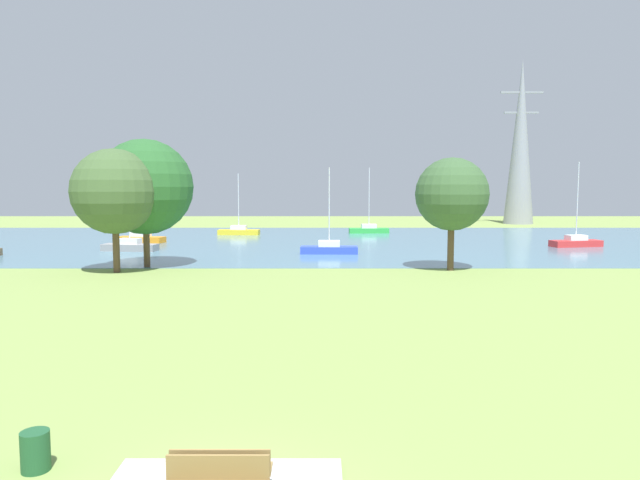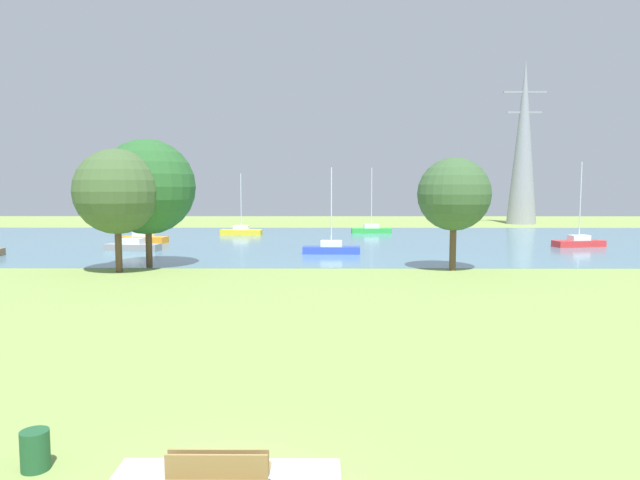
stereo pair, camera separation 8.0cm
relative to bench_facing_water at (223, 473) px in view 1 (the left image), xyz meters
name	(u,v)px [view 1 (the left image)]	position (x,y,z in m)	size (l,w,h in m)	color
ground_plane	(290,289)	(0.00, 21.73, -0.47)	(160.00, 160.00, 0.00)	#7F994C
bench_facing_water	(223,473)	(0.00, 0.00, 0.00)	(1.80, 0.48, 0.89)	#AF908F
litter_bin	(37,451)	(-3.88, 1.03, -0.07)	(0.56, 0.56, 0.80)	#1E512D
water_surface	(305,241)	(0.00, 49.73, -0.46)	(140.00, 40.00, 0.02)	teal
sailboat_yellow	(241,231)	(-7.78, 58.00, 0.00)	(4.89, 1.82, 7.17)	yellow
sailboat_blue	(331,248)	(2.55, 38.62, 0.00)	(4.84, 1.62, 7.22)	blue
sailboat_green	(371,229)	(7.74, 60.54, 0.01)	(4.84, 1.64, 7.93)	green
sailboat_orange	(143,238)	(-16.33, 48.37, -0.02)	(5.01, 2.46, 5.61)	orange
sailboat_gray	(132,246)	(-14.95, 40.72, -0.02)	(4.95, 2.10, 5.67)	gray
sailboat_red	(578,242)	(25.89, 44.35, 0.01)	(5.00, 2.42, 7.93)	red
tree_east_far	(116,192)	(-11.65, 27.94, 4.85)	(5.59, 5.59, 8.12)	brown
tree_west_far	(147,187)	(-10.38, 30.39, 5.15)	(6.62, 6.62, 8.94)	brown
tree_mid_shore	(454,194)	(10.60, 28.89, 4.65)	(4.90, 4.90, 7.59)	brown
electricity_pylon	(522,142)	(32.12, 78.71, 11.91)	(6.40, 4.40, 24.72)	gray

